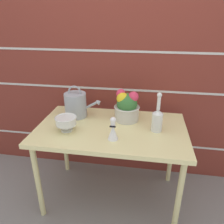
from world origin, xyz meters
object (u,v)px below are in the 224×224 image
watering_can (76,105)px  figurine_vase (113,130)px  flower_planter (127,106)px  glass_decanter (157,119)px  crystal_pedestal_bowl (66,121)px

watering_can → figurine_vase: 0.52m
flower_planter → figurine_vase: bearing=-100.8°
figurine_vase → flower_planter: bearing=79.2°
glass_decanter → figurine_vase: glass_decanter is taller
flower_planter → crystal_pedestal_bowl: bearing=-149.1°
crystal_pedestal_bowl → figurine_vase: bearing=-10.3°
watering_can → figurine_vase: size_ratio=1.88×
glass_decanter → flower_planter: bearing=148.1°
watering_can → figurine_vase: bearing=-41.4°
crystal_pedestal_bowl → glass_decanter: 0.71m
crystal_pedestal_bowl → figurine_vase: size_ratio=0.94×
figurine_vase → watering_can: bearing=138.6°
watering_can → glass_decanter: size_ratio=1.06×
crystal_pedestal_bowl → glass_decanter: (0.70, 0.11, 0.02)m
glass_decanter → watering_can: bearing=167.0°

